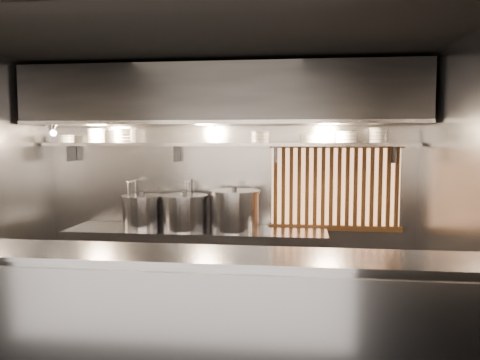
% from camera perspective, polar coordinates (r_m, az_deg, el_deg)
% --- Properties ---
extents(floor, '(4.50, 4.50, 0.00)m').
position_cam_1_polar(floor, '(4.65, -4.47, -19.66)').
color(floor, black).
rests_on(floor, ground).
extents(ceiling, '(4.50, 4.50, 0.00)m').
position_cam_1_polar(ceiling, '(4.32, -4.72, 16.50)').
color(ceiling, black).
rests_on(ceiling, wall_back).
extents(wall_back, '(4.50, 0.00, 4.50)m').
position_cam_1_polar(wall_back, '(5.73, -1.60, -0.44)').
color(wall_back, gray).
rests_on(wall_back, floor).
extents(wall_right, '(0.00, 3.00, 3.00)m').
position_cam_1_polar(wall_right, '(4.41, 25.46, -2.48)').
color(wall_right, gray).
rests_on(wall_right, floor).
extents(serving_counter, '(4.50, 0.56, 1.13)m').
position_cam_1_polar(serving_counter, '(3.57, -7.73, -17.61)').
color(serving_counter, gray).
rests_on(serving_counter, floor).
extents(cooking_bench, '(3.00, 0.70, 0.90)m').
position_cam_1_polar(cooking_bench, '(5.60, -5.24, -10.48)').
color(cooking_bench, gray).
rests_on(cooking_bench, floor).
extents(bowl_shelf, '(4.40, 0.34, 0.04)m').
position_cam_1_polar(bowl_shelf, '(5.53, -1.88, 4.35)').
color(bowl_shelf, gray).
rests_on(bowl_shelf, wall_back).
extents(exhaust_hood, '(4.40, 0.81, 0.65)m').
position_cam_1_polar(exhaust_hood, '(5.34, -2.27, 10.19)').
color(exhaust_hood, '#2D2D30').
rests_on(exhaust_hood, ceiling).
extents(wood_screen, '(1.56, 0.09, 1.04)m').
position_cam_1_polar(wood_screen, '(5.64, 11.51, -0.82)').
color(wood_screen, '#F4A86E').
rests_on(wood_screen, wall_back).
extents(faucet_left, '(0.04, 0.30, 0.50)m').
position_cam_1_polar(faucet_left, '(5.89, -12.92, -1.32)').
color(faucet_left, silver).
rests_on(faucet_left, wall_back).
extents(faucet_right, '(0.04, 0.30, 0.50)m').
position_cam_1_polar(faucet_right, '(5.70, -6.28, -1.44)').
color(faucet_right, silver).
rests_on(faucet_right, wall_back).
extents(heat_lamp, '(0.25, 0.35, 0.20)m').
position_cam_1_polar(heat_lamp, '(5.70, -21.97, 5.90)').
color(heat_lamp, gray).
rests_on(heat_lamp, exhaust_hood).
extents(pendant_bulb, '(0.09, 0.09, 0.19)m').
position_cam_1_polar(pendant_bulb, '(5.43, -3.13, 5.20)').
color(pendant_bulb, '#2D2D30').
rests_on(pendant_bulb, exhaust_hood).
extents(stock_pot_left, '(0.60, 0.60, 0.44)m').
position_cam_1_polar(stock_pot_left, '(5.45, -6.75, -3.89)').
color(stock_pot_left, gray).
rests_on(stock_pot_left, cooking_bench).
extents(stock_pot_mid, '(0.55, 0.55, 0.42)m').
position_cam_1_polar(stock_pot_mid, '(5.68, -11.78, -3.72)').
color(stock_pot_mid, gray).
rests_on(stock_pot_mid, cooking_bench).
extents(stock_pot_right, '(0.66, 0.66, 0.50)m').
position_cam_1_polar(stock_pot_right, '(5.36, -0.69, -3.68)').
color(stock_pot_right, gray).
rests_on(stock_pot_right, cooking_bench).
extents(bowl_stack_0, '(0.22, 0.22, 0.09)m').
position_cam_1_polar(bowl_stack_0, '(6.15, -20.50, 4.72)').
color(bowl_stack_0, white).
rests_on(bowl_stack_0, bowl_shelf).
extents(bowl_stack_1, '(0.22, 0.22, 0.17)m').
position_cam_1_polar(bowl_stack_1, '(5.98, -17.10, 5.18)').
color(bowl_stack_1, white).
rests_on(bowl_stack_1, bowl_shelf).
extents(bowl_stack_2, '(0.23, 0.23, 0.17)m').
position_cam_1_polar(bowl_stack_2, '(5.84, -13.67, 5.27)').
color(bowl_stack_2, white).
rests_on(bowl_stack_2, bowl_shelf).
extents(bowl_stack_3, '(0.22, 0.22, 0.13)m').
position_cam_1_polar(bowl_stack_3, '(5.48, 2.49, 5.24)').
color(bowl_stack_3, white).
rests_on(bowl_stack_3, bowl_shelf).
extents(bowl_stack_4, '(0.22, 0.22, 0.09)m').
position_cam_1_polar(bowl_stack_4, '(5.47, 8.43, 5.00)').
color(bowl_stack_4, white).
rests_on(bowl_stack_4, bowl_shelf).
extents(bowl_stack_5, '(0.24, 0.24, 0.13)m').
position_cam_1_polar(bowl_stack_5, '(5.49, 12.84, 5.13)').
color(bowl_stack_5, white).
rests_on(bowl_stack_5, bowl_shelf).
extents(bowl_stack_6, '(0.22, 0.22, 0.17)m').
position_cam_1_polar(bowl_stack_6, '(5.54, 16.57, 5.24)').
color(bowl_stack_6, white).
rests_on(bowl_stack_6, bowl_shelf).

